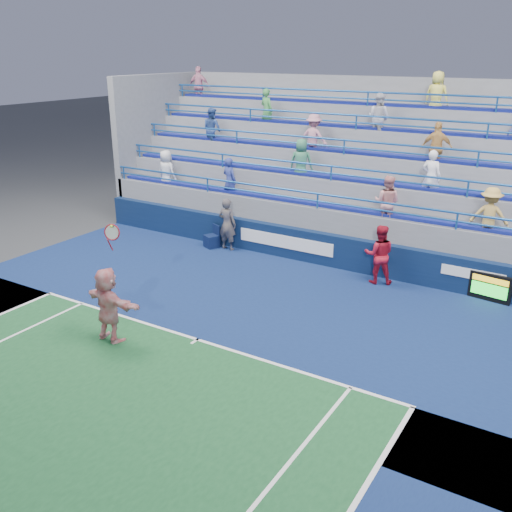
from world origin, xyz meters
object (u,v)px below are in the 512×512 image
Objects in this scene: serve_speed_board at (490,287)px; judge_chair at (212,240)px; line_judge at (227,224)px; tennis_player at (108,305)px; ball_girl at (379,254)px.

serve_speed_board is 9.57m from judge_chair.
serve_speed_board is 8.96m from line_judge.
serve_speed_board is at bearing 179.82° from line_judge.
tennis_player is 1.61× the size of line_judge.
line_judge is 1.02× the size of ball_girl.
serve_speed_board is 1.45× the size of judge_chair.
serve_speed_board is 0.63× the size of line_judge.
tennis_player is 8.26m from ball_girl.
serve_speed_board is at bearing 163.66° from ball_girl.
ball_girl is (-3.22, -0.38, 0.52)m from serve_speed_board.
line_judge is at bearing 9.22° from judge_chair.
judge_chair is (-9.56, -0.32, -0.15)m from serve_speed_board.
serve_speed_board is 3.28m from ball_girl.
line_judge reaches higher than ball_girl.
ball_girl is (4.35, 7.01, -0.03)m from tennis_player.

